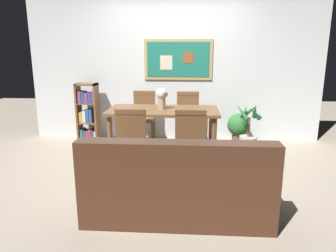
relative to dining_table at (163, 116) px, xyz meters
name	(u,v)px	position (x,y,z in m)	size (l,w,h in m)	color
ground_plane	(169,167)	(0.12, -0.41, -0.65)	(12.00, 12.00, 0.00)	tan
wall_back_with_painting	(175,67)	(0.12, 1.11, 0.65)	(5.20, 0.14, 2.60)	silver
dining_table	(163,116)	(0.00, 0.00, 0.00)	(1.64, 0.83, 0.75)	brown
dining_chair_near_right	(190,137)	(0.40, -0.76, -0.12)	(0.40, 0.41, 0.91)	brown
dining_chair_near_left	(132,137)	(-0.34, -0.76, -0.12)	(0.40, 0.41, 0.91)	brown
dining_chair_far_left	(144,113)	(-0.40, 0.75, -0.12)	(0.40, 0.41, 0.91)	brown
dining_chair_far_right	(188,114)	(0.36, 0.71, -0.12)	(0.40, 0.41, 0.91)	brown
leather_couch	(177,186)	(0.28, -1.72, -0.34)	(1.80, 0.84, 0.84)	#472819
bookshelf	(88,114)	(-1.41, 0.79, -0.16)	(0.36, 0.28, 1.04)	brown
potted_ivy	(238,127)	(1.25, 0.81, -0.35)	(0.39, 0.39, 0.59)	brown
potted_palm	(248,133)	(1.36, 0.46, -0.37)	(0.44, 0.43, 0.79)	#B2ADA3
flower_vase	(162,96)	(-0.02, 0.01, 0.29)	(0.18, 0.18, 0.32)	tan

